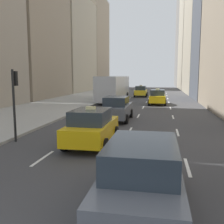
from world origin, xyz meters
TOP-DOWN VIEW (x-y plane):
  - sidewalk_left at (-7.00, 27.00)m, footprint 8.00×66.00m
  - lane_markings at (2.60, 23.00)m, footprint 5.72×56.00m
  - building_row_left at (-14.00, 36.45)m, footprint 6.00×77.64m
  - building_row_right at (12.00, 50.32)m, footprint 6.00×95.84m
  - taxi_lead at (4.00, 29.38)m, footprint 2.02×4.40m
  - taxi_second at (1.20, 41.04)m, footprint 2.02×4.40m
  - taxi_third at (1.20, 10.42)m, footprint 2.02×4.40m
  - sedan_black_near at (1.20, 17.57)m, footprint 2.02×4.63m
  - sedan_silver_behind at (4.00, 4.67)m, footprint 2.02×4.81m
  - city_bus at (-1.61, 31.93)m, footprint 2.80×11.61m
  - traffic_light_pole at (-2.75, 10.41)m, footprint 0.24×0.42m

SIDE VIEW (x-z plane):
  - lane_markings at x=2.60m, z-range 0.00..0.01m
  - sidewalk_left at x=-7.00m, z-range 0.00..0.15m
  - taxi_lead at x=4.00m, z-range -0.05..1.82m
  - taxi_second at x=1.20m, z-range -0.05..1.82m
  - taxi_third at x=1.20m, z-range -0.05..1.82m
  - sedan_silver_behind at x=4.00m, z-range 0.02..1.77m
  - sedan_black_near at x=1.20m, z-range 0.01..1.80m
  - city_bus at x=-1.61m, z-range 0.16..3.41m
  - traffic_light_pole at x=-2.75m, z-range 0.61..4.21m
  - building_row_left at x=-14.00m, z-range -2.47..25.70m
  - building_row_right at x=12.00m, z-range -2.67..31.54m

